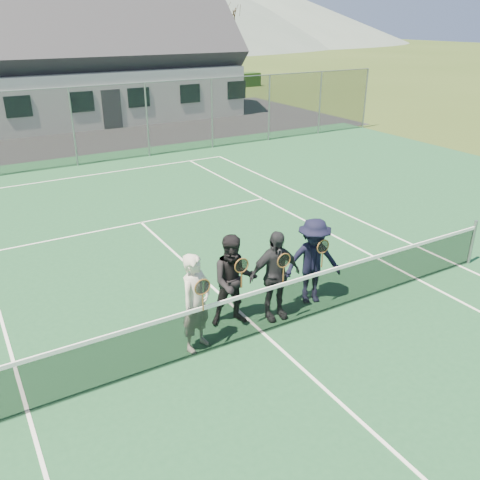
{
  "coord_description": "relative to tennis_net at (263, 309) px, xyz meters",
  "views": [
    {
      "loc": [
        -4.36,
        -6.59,
        5.36
      ],
      "look_at": [
        0.39,
        1.5,
        1.25
      ],
      "focal_mm": 38.0,
      "sensor_mm": 36.0,
      "label": 1
    }
  ],
  "objects": [
    {
      "name": "ground",
      "position": [
        0.0,
        20.0,
        -0.54
      ],
      "size": [
        220.0,
        220.0,
        0.0
      ],
      "primitive_type": "plane",
      "color": "#314418",
      "rests_on": "ground"
    },
    {
      "name": "court_surface",
      "position": [
        0.0,
        0.0,
        -0.53
      ],
      "size": [
        30.0,
        30.0,
        0.02
      ],
      "primitive_type": "cube",
      "color": "#1C4C2B",
      "rests_on": "ground"
    },
    {
      "name": "hedge_row",
      "position": [
        0.0,
        32.0,
        0.01
      ],
      "size": [
        40.0,
        1.2,
        1.1
      ],
      "primitive_type": "cube",
      "color": "black",
      "rests_on": "ground"
    },
    {
      "name": "hill_east",
      "position": [
        55.0,
        95.0,
        6.46
      ],
      "size": [
        90.0,
        90.0,
        14.0
      ],
      "primitive_type": "cone",
      "color": "slate",
      "rests_on": "ground"
    },
    {
      "name": "court_markings",
      "position": [
        0.0,
        0.0,
        -0.51
      ],
      "size": [
        11.03,
        23.83,
        0.01
      ],
      "color": "white",
      "rests_on": "court_surface"
    },
    {
      "name": "tennis_net",
      "position": [
        0.0,
        0.0,
        0.0
      ],
      "size": [
        11.68,
        0.08,
        1.1
      ],
      "color": "slate",
      "rests_on": "ground"
    },
    {
      "name": "perimeter_fence",
      "position": [
        0.0,
        13.5,
        0.99
      ],
      "size": [
        30.07,
        0.07,
        3.02
      ],
      "color": "slate",
      "rests_on": "ground"
    },
    {
      "name": "clubhouse",
      "position": [
        4.0,
        24.0,
        3.45
      ],
      "size": [
        15.6,
        8.2,
        7.7
      ],
      "color": "silver",
      "rests_on": "ground"
    },
    {
      "name": "tree_c",
      "position": [
        2.0,
        33.0,
        5.25
      ],
      "size": [
        3.2,
        3.2,
        7.77
      ],
      "color": "#3D2716",
      "rests_on": "ground"
    },
    {
      "name": "tree_d",
      "position": [
        12.0,
        33.0,
        5.25
      ],
      "size": [
        3.2,
        3.2,
        7.77
      ],
      "color": "#351F13",
      "rests_on": "ground"
    },
    {
      "name": "tree_e",
      "position": [
        18.0,
        33.0,
        5.25
      ],
      "size": [
        3.2,
        3.2,
        7.77
      ],
      "color": "#3C2A16",
      "rests_on": "ground"
    },
    {
      "name": "player_a",
      "position": [
        -1.22,
        0.23,
        0.38
      ],
      "size": [
        0.78,
        0.67,
        1.8
      ],
      "color": "beige",
      "rests_on": "court_surface"
    },
    {
      "name": "player_b",
      "position": [
        -0.28,
        0.58,
        0.38
      ],
      "size": [
        1.04,
        0.92,
        1.8
      ],
      "color": "black",
      "rests_on": "court_surface"
    },
    {
      "name": "player_c",
      "position": [
        0.49,
        0.37,
        0.38
      ],
      "size": [
        1.09,
        0.55,
        1.8
      ],
      "color": "black",
      "rests_on": "court_surface"
    },
    {
      "name": "player_d",
      "position": [
        1.49,
        0.5,
        0.38
      ],
      "size": [
        1.31,
        1.0,
        1.8
      ],
      "color": "black",
      "rests_on": "court_surface"
    }
  ]
}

